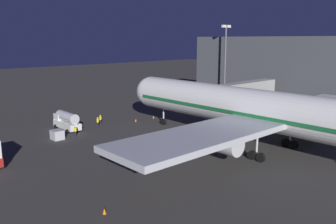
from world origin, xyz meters
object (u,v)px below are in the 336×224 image
Objects in this scene: apron_floodlight_mast at (225,59)px; ground_crew_by_tug at (75,131)px; airliner_at_gate at (279,114)px; traffic_cone_nose_port at (153,117)px; ground_crew_marshaller_fwd at (100,119)px; fuel_tanker at (66,120)px; traffic_cone_wingtip_svc_side at (104,211)px; baggage_container_mid_row at (57,135)px; traffic_cone_nose_starboard at (136,120)px; jet_bridge at (232,91)px; ground_crew_under_port_wing at (98,122)px.

apron_floodlight_mast is 42.56m from ground_crew_by_tug.
ground_crew_by_tug is (15.81, -26.58, -4.65)m from airliner_at_gate.
ground_crew_marshaller_fwd is at bearing -13.02° from traffic_cone_nose_port.
traffic_cone_wingtip_svc_side is at bearing 68.98° from fuel_tanker.
baggage_container_mid_row is at bearing 49.84° from fuel_tanker.
traffic_cone_wingtip_svc_side is at bearing 48.37° from traffic_cone_nose_starboard.
traffic_cone_wingtip_svc_side is at bearing 58.79° from ground_crew_marshaller_fwd.
traffic_cone_nose_starboard is (-6.21, 2.45, -0.74)m from ground_crew_marshaller_fwd.
apron_floodlight_mast is 33.87× the size of traffic_cone_nose_port.
fuel_tanker is 3.50× the size of ground_crew_marshaller_fwd.
airliner_at_gate is 2.63× the size of jet_bridge.
airliner_at_gate is 29.19m from traffic_cone_nose_port.
airliner_at_gate is 29.19m from traffic_cone_nose_starboard.
fuel_tanker is 12.96m from traffic_cone_nose_starboard.
apron_floodlight_mast is at bearing -176.68° from baggage_container_mid_row.
baggage_container_mid_row is at bearing 15.54° from ground_crew_under_port_wing.
ground_crew_under_port_wing is (-4.79, 2.29, -0.62)m from fuel_tanker.
jet_bridge is 12.11× the size of baggage_container_mid_row.
fuel_tanker is at bearing -7.32° from ground_crew_marshaller_fwd.
airliner_at_gate is 32.18× the size of ground_crew_under_port_wing.
airliner_at_gate is at bearing 85.60° from traffic_cone_nose_port.
fuel_tanker is 6.25m from baggage_container_mid_row.
ground_crew_marshaller_fwd is 10.92m from traffic_cone_nose_port.
ground_crew_under_port_wing is at bearing -4.60° from traffic_cone_nose_port.
airliner_at_gate is 9.27× the size of fuel_tanker.
traffic_cone_wingtip_svc_side is (24.18, 27.20, 0.00)m from traffic_cone_nose_starboard.
airliner_at_gate is 32.25× the size of ground_crew_by_tug.
traffic_cone_wingtip_svc_side is at bearing 43.59° from traffic_cone_nose_port.
ground_crew_marshaller_fwd is at bearing -159.04° from baggage_container_mid_row.
ground_crew_by_tug is (1.14, 5.29, -0.62)m from fuel_tanker.
apron_floodlight_mast reaches higher than ground_crew_by_tug.
traffic_cone_wingtip_svc_side is (7.72, 25.73, -0.46)m from baggage_container_mid_row.
ground_crew_under_port_wing reaches higher than traffic_cone_nose_starboard.
ground_crew_marshaller_fwd is 34.68m from traffic_cone_wingtip_svc_side.
traffic_cone_nose_port is at bearing -136.41° from traffic_cone_wingtip_svc_side.
ground_crew_by_tug is at bearing -18.56° from jet_bridge.
airliner_at_gate is 31.78× the size of baggage_container_mid_row.
apron_floodlight_mast is 33.87× the size of traffic_cone_wingtip_svc_side.
ground_crew_by_tug is at bearing 26.81° from ground_crew_under_port_wing.
ground_crew_by_tug reaches higher than baggage_container_mid_row.
baggage_container_mid_row is 9.12m from ground_crew_under_port_wing.
baggage_container_mid_row is 2.91m from ground_crew_by_tug.
traffic_cone_nose_starboard is (-16.46, -1.47, -0.46)m from baggage_container_mid_row.
traffic_cone_nose_port is 4.40m from traffic_cone_nose_starboard.
traffic_cone_wingtip_svc_side is (17.96, 29.66, -0.74)m from ground_crew_marshaller_fwd.
apron_floodlight_mast is at bearing 177.70° from ground_crew_marshaller_fwd.
traffic_cone_nose_starboard and traffic_cone_wingtip_svc_side have the same top height.
ground_crew_by_tug is 3.37× the size of traffic_cone_nose_starboard.
ground_crew_under_port_wing is (1.46, 1.48, 0.01)m from ground_crew_marshaller_fwd.
airliner_at_gate is 3.21× the size of apron_floodlight_mast.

